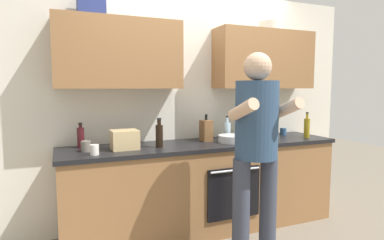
{
  "coord_description": "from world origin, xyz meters",
  "views": [
    {
      "loc": [
        -1.36,
        -2.92,
        1.46
      ],
      "look_at": [
        -0.19,
        -0.1,
        1.15
      ],
      "focal_mm": 30.03,
      "sensor_mm": 36.0,
      "label": 1
    }
  ],
  "objects_px": {
    "potted_herb": "(270,122)",
    "bottle_wine": "(81,137)",
    "mixing_bowl": "(232,139)",
    "knife_block": "(206,130)",
    "bottle_oil": "(307,127)",
    "person_standing": "(256,142)",
    "bottle_water": "(227,130)",
    "cup_coffee": "(95,150)",
    "grocery_bag_bread": "(125,140)",
    "cup_tea": "(283,132)",
    "cup_stoneware": "(86,146)",
    "bottle_soda": "(248,129)",
    "bottle_soy": "(159,135)"
  },
  "relations": [
    {
      "from": "bottle_soda",
      "to": "cup_tea",
      "type": "relative_size",
      "value": 2.82
    },
    {
      "from": "bottle_oil",
      "to": "potted_herb",
      "type": "xyz_separation_m",
      "value": [
        -0.37,
        0.17,
        0.06
      ]
    },
    {
      "from": "cup_tea",
      "to": "bottle_water",
      "type": "bearing_deg",
      "value": 179.64
    },
    {
      "from": "person_standing",
      "to": "grocery_bag_bread",
      "type": "bearing_deg",
      "value": 139.63
    },
    {
      "from": "mixing_bowl",
      "to": "knife_block",
      "type": "bearing_deg",
      "value": 140.75
    },
    {
      "from": "grocery_bag_bread",
      "to": "bottle_soy",
      "type": "bearing_deg",
      "value": -6.51
    },
    {
      "from": "person_standing",
      "to": "bottle_oil",
      "type": "height_order",
      "value": "person_standing"
    },
    {
      "from": "person_standing",
      "to": "cup_coffee",
      "type": "height_order",
      "value": "person_standing"
    },
    {
      "from": "bottle_water",
      "to": "mixing_bowl",
      "type": "height_order",
      "value": "bottle_water"
    },
    {
      "from": "person_standing",
      "to": "bottle_water",
      "type": "xyz_separation_m",
      "value": [
        0.24,
        0.93,
        -0.03
      ]
    },
    {
      "from": "bottle_water",
      "to": "knife_block",
      "type": "xyz_separation_m",
      "value": [
        -0.27,
        -0.04,
        0.02
      ]
    },
    {
      "from": "potted_herb",
      "to": "bottle_wine",
      "type": "bearing_deg",
      "value": 175.78
    },
    {
      "from": "bottle_water",
      "to": "mixing_bowl",
      "type": "relative_size",
      "value": 0.86
    },
    {
      "from": "bottle_oil",
      "to": "bottle_wine",
      "type": "xyz_separation_m",
      "value": [
        -2.38,
        0.32,
        -0.02
      ]
    },
    {
      "from": "cup_tea",
      "to": "potted_herb",
      "type": "distance_m",
      "value": 0.3
    },
    {
      "from": "bottle_soda",
      "to": "cup_tea",
      "type": "height_order",
      "value": "bottle_soda"
    },
    {
      "from": "person_standing",
      "to": "potted_herb",
      "type": "height_order",
      "value": "person_standing"
    },
    {
      "from": "bottle_water",
      "to": "cup_stoneware",
      "type": "relative_size",
      "value": 2.7
    },
    {
      "from": "bottle_water",
      "to": "cup_stoneware",
      "type": "distance_m",
      "value": 1.49
    },
    {
      "from": "bottle_soda",
      "to": "grocery_bag_bread",
      "type": "distance_m",
      "value": 1.38
    },
    {
      "from": "bottle_soda",
      "to": "cup_coffee",
      "type": "height_order",
      "value": "bottle_soda"
    },
    {
      "from": "person_standing",
      "to": "mixing_bowl",
      "type": "bearing_deg",
      "value": 75.11
    },
    {
      "from": "bottle_soda",
      "to": "bottle_oil",
      "type": "bearing_deg",
      "value": -17.79
    },
    {
      "from": "bottle_soda",
      "to": "bottle_oil",
      "type": "height_order",
      "value": "bottle_oil"
    },
    {
      "from": "bottle_oil",
      "to": "knife_block",
      "type": "xyz_separation_m",
      "value": [
        -1.14,
        0.22,
        -0.0
      ]
    },
    {
      "from": "bottle_wine",
      "to": "grocery_bag_bread",
      "type": "relative_size",
      "value": 0.98
    },
    {
      "from": "cup_coffee",
      "to": "potted_herb",
      "type": "relative_size",
      "value": 0.3
    },
    {
      "from": "bottle_soda",
      "to": "bottle_soy",
      "type": "relative_size",
      "value": 0.85
    },
    {
      "from": "mixing_bowl",
      "to": "grocery_bag_bread",
      "type": "height_order",
      "value": "grocery_bag_bread"
    },
    {
      "from": "bottle_oil",
      "to": "cup_stoneware",
      "type": "bearing_deg",
      "value": 177.06
    },
    {
      "from": "bottle_oil",
      "to": "grocery_bag_bread",
      "type": "distance_m",
      "value": 2.02
    },
    {
      "from": "bottle_oil",
      "to": "mixing_bowl",
      "type": "xyz_separation_m",
      "value": [
        -0.93,
        0.05,
        -0.08
      ]
    },
    {
      "from": "bottle_oil",
      "to": "knife_block",
      "type": "bearing_deg",
      "value": 168.95
    },
    {
      "from": "bottle_soda",
      "to": "bottle_wine",
      "type": "relative_size",
      "value": 1.0
    },
    {
      "from": "bottle_water",
      "to": "knife_block",
      "type": "height_order",
      "value": "knife_block"
    },
    {
      "from": "person_standing",
      "to": "cup_tea",
      "type": "relative_size",
      "value": 20.82
    },
    {
      "from": "person_standing",
      "to": "cup_stoneware",
      "type": "height_order",
      "value": "person_standing"
    },
    {
      "from": "knife_block",
      "to": "potted_herb",
      "type": "bearing_deg",
      "value": -3.98
    },
    {
      "from": "person_standing",
      "to": "knife_block",
      "type": "bearing_deg",
      "value": 91.7
    },
    {
      "from": "cup_stoneware",
      "to": "knife_block",
      "type": "distance_m",
      "value": 1.22
    },
    {
      "from": "bottle_water",
      "to": "cup_tea",
      "type": "xyz_separation_m",
      "value": [
        0.75,
        -0.0,
        -0.05
      ]
    },
    {
      "from": "person_standing",
      "to": "cup_stoneware",
      "type": "relative_size",
      "value": 18.6
    },
    {
      "from": "bottle_oil",
      "to": "grocery_bag_bread",
      "type": "height_order",
      "value": "bottle_oil"
    },
    {
      "from": "bottle_soy",
      "to": "knife_block",
      "type": "relative_size",
      "value": 0.99
    },
    {
      "from": "cup_stoneware",
      "to": "mixing_bowl",
      "type": "relative_size",
      "value": 0.32
    },
    {
      "from": "bottle_oil",
      "to": "cup_tea",
      "type": "xyz_separation_m",
      "value": [
        -0.12,
        0.26,
        -0.07
      ]
    },
    {
      "from": "bottle_soda",
      "to": "mixing_bowl",
      "type": "relative_size",
      "value": 0.8
    },
    {
      "from": "cup_coffee",
      "to": "cup_tea",
      "type": "relative_size",
      "value": 1.05
    },
    {
      "from": "bottle_soy",
      "to": "cup_coffee",
      "type": "relative_size",
      "value": 3.18
    },
    {
      "from": "bottle_wine",
      "to": "person_standing",
      "type": "bearing_deg",
      "value": -37.85
    }
  ]
}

